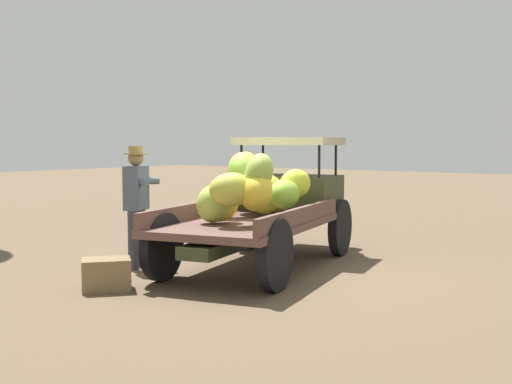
# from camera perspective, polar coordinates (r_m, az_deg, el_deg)

# --- Properties ---
(ground_plane) EXTENTS (60.00, 60.00, 0.00)m
(ground_plane) POSITION_cam_1_polar(r_m,az_deg,el_deg) (9.47, 0.56, -6.73)
(ground_plane) COLOR brown
(truck) EXTENTS (4.65, 2.57, 1.89)m
(truck) POSITION_cam_1_polar(r_m,az_deg,el_deg) (9.84, 1.04, -0.60)
(truck) COLOR #33371E
(truck) RESTS_ON ground
(farmer) EXTENTS (0.56, 0.53, 1.76)m
(farmer) POSITION_cam_1_polar(r_m,az_deg,el_deg) (9.59, -10.28, -0.60)
(farmer) COLOR #3E3C4A
(farmer) RESTS_ON ground
(wooden_crate) EXTENTS (0.72, 0.70, 0.39)m
(wooden_crate) POSITION_cam_1_polar(r_m,az_deg,el_deg) (8.37, -12.83, -6.96)
(wooden_crate) COLOR olive
(wooden_crate) RESTS_ON ground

